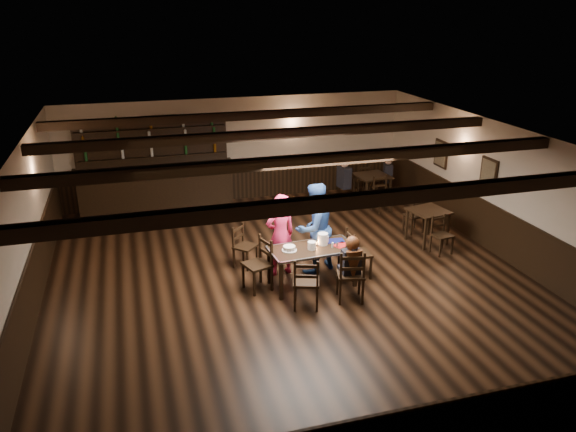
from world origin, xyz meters
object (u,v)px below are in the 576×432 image
object	(u,v)px
dining_table	(312,252)
cake	(289,248)
bar_counter	(156,182)
chair_near_left	(306,280)
chair_near_right	(351,272)
man_blue	(314,228)
woman_pink	(280,235)

from	to	relation	value
dining_table	cake	size ratio (longest dim) A/B	5.93
bar_counter	cake	bearing A→B (deg)	-67.94
chair_near_left	chair_near_right	xyz separation A→B (m)	(0.82, 0.01, 0.02)
chair_near_left	cake	world-z (taller)	chair_near_left
man_blue	cake	distance (m)	0.89
chair_near_left	woman_pink	bearing A→B (deg)	92.19
woman_pink	bar_counter	bearing A→B (deg)	-74.94
woman_pink	chair_near_left	bearing A→B (deg)	82.31
dining_table	chair_near_right	size ratio (longest dim) A/B	1.65
chair_near_right	chair_near_left	bearing A→B (deg)	-179.57
cake	bar_counter	bearing A→B (deg)	112.06
man_blue	chair_near_right	bearing A→B (deg)	75.18
chair_near_left	bar_counter	xyz separation A→B (m)	(-2.09, 5.82, 0.17)
dining_table	chair_near_right	world-z (taller)	chair_near_right
man_blue	woman_pink	bearing A→B (deg)	-28.45
chair_near_left	woman_pink	world-z (taller)	woman_pink
chair_near_left	cake	distance (m)	0.85
chair_near_right	cake	distance (m)	1.21
man_blue	bar_counter	distance (m)	5.19
cake	chair_near_left	bearing A→B (deg)	-85.65
woman_pink	bar_counter	distance (m)	4.83
woman_pink	bar_counter	size ratio (longest dim) A/B	0.41
chair_near_left	dining_table	bearing A→B (deg)	64.99
man_blue	bar_counter	xyz separation A→B (m)	(-2.70, 4.44, -0.17)
dining_table	cake	world-z (taller)	cake
dining_table	chair_near_left	bearing A→B (deg)	-115.01
chair_near_left	woman_pink	xyz separation A→B (m)	(-0.05, 1.44, 0.26)
chair_near_right	woman_pink	world-z (taller)	woman_pink
man_blue	dining_table	bearing A→B (deg)	44.60
dining_table	bar_counter	size ratio (longest dim) A/B	0.41
chair_near_left	bar_counter	world-z (taller)	bar_counter
woman_pink	man_blue	world-z (taller)	man_blue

